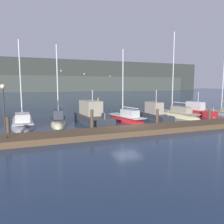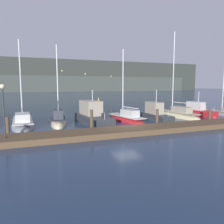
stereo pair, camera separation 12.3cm
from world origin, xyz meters
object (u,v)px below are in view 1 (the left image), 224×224
(sailboat_berth_6, at_px, (126,120))
(motorboat_berth_7, at_px, (156,117))
(sailboat_berth_4, at_px, (59,123))
(channel_buoy, at_px, (98,105))
(dock_lamppost, at_px, (4,102))
(sailboat_berth_3, at_px, (23,125))
(sailboat_berth_8, at_px, (176,116))
(motorboat_berth_5, at_px, (93,119))
(motorboat_berth_9, at_px, (198,113))

(sailboat_berth_6, bearing_deg, motorboat_berth_7, -7.93)
(sailboat_berth_4, distance_m, sailboat_berth_6, 7.53)
(sailboat_berth_4, relative_size, channel_buoy, 4.63)
(dock_lamppost, bearing_deg, sailboat_berth_6, 26.81)
(sailboat_berth_3, relative_size, sailboat_berth_4, 1.03)
(sailboat_berth_6, relative_size, channel_buoy, 4.48)
(sailboat_berth_8, bearing_deg, sailboat_berth_6, -174.44)
(sailboat_berth_3, relative_size, sailboat_berth_6, 1.06)
(sailboat_berth_8, relative_size, dock_lamppost, 3.12)
(sailboat_berth_3, xyz_separation_m, dock_lamppost, (-0.97, -6.61, 2.84))
(motorboat_berth_7, xyz_separation_m, sailboat_berth_8, (3.81, 1.24, -0.22))
(motorboat_berth_5, height_order, motorboat_berth_9, motorboat_berth_5)
(sailboat_berth_8, bearing_deg, dock_lamppost, -160.80)
(sailboat_berth_3, bearing_deg, sailboat_berth_4, -0.86)
(sailboat_berth_8, bearing_deg, motorboat_berth_9, -0.36)
(channel_buoy, bearing_deg, motorboat_berth_7, -77.37)
(motorboat_berth_9, height_order, dock_lamppost, dock_lamppost)
(sailboat_berth_3, bearing_deg, motorboat_berth_7, -4.18)
(sailboat_berth_8, relative_size, motorboat_berth_9, 2.05)
(sailboat_berth_3, xyz_separation_m, motorboat_berth_5, (7.04, -0.60, 0.33))
(sailboat_berth_8, bearing_deg, sailboat_berth_3, -179.47)
(sailboat_berth_3, distance_m, sailboat_berth_8, 18.50)
(sailboat_berth_6, xyz_separation_m, sailboat_berth_8, (7.50, 0.73, -0.00))
(sailboat_berth_4, relative_size, motorboat_berth_5, 1.22)
(motorboat_berth_9, bearing_deg, motorboat_berth_5, -177.14)
(sailboat_berth_6, relative_size, dock_lamppost, 2.36)
(sailboat_berth_4, relative_size, sailboat_berth_6, 1.03)
(sailboat_berth_6, distance_m, motorboat_berth_9, 11.11)
(sailboat_berth_4, distance_m, channel_buoy, 14.80)
(dock_lamppost, bearing_deg, motorboat_berth_7, 19.48)
(sailboat_berth_4, height_order, sailboat_berth_8, sailboat_berth_8)
(motorboat_berth_5, bearing_deg, channel_buoy, 70.05)
(sailboat_berth_8, height_order, dock_lamppost, sailboat_berth_8)
(sailboat_berth_4, xyz_separation_m, sailboat_berth_8, (15.01, 0.22, -0.01))
(sailboat_berth_8, bearing_deg, motorboat_berth_5, -176.13)
(sailboat_berth_4, bearing_deg, channel_buoy, 56.27)
(channel_buoy, relative_size, dock_lamppost, 0.53)
(motorboat_berth_7, height_order, motorboat_berth_9, motorboat_berth_7)
(sailboat_berth_3, bearing_deg, dock_lamppost, -98.32)
(sailboat_berth_3, distance_m, channel_buoy, 16.95)
(motorboat_berth_7, relative_size, dock_lamppost, 1.52)
(channel_buoy, bearing_deg, sailboat_berth_3, -133.70)
(dock_lamppost, bearing_deg, sailboat_berth_8, 19.20)
(motorboat_berth_7, bearing_deg, sailboat_berth_4, 174.79)
(sailboat_berth_3, distance_m, motorboat_berth_9, 22.09)
(sailboat_berth_8, distance_m, dock_lamppost, 20.81)
(motorboat_berth_5, bearing_deg, sailboat_berth_3, 175.09)
(motorboat_berth_9, bearing_deg, channel_buoy, 130.65)
(sailboat_berth_8, relative_size, channel_buoy, 5.93)
(sailboat_berth_8, xyz_separation_m, channel_buoy, (-6.80, 12.08, 0.59))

